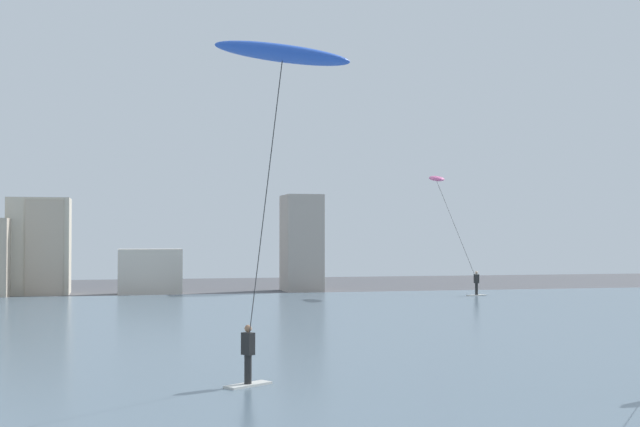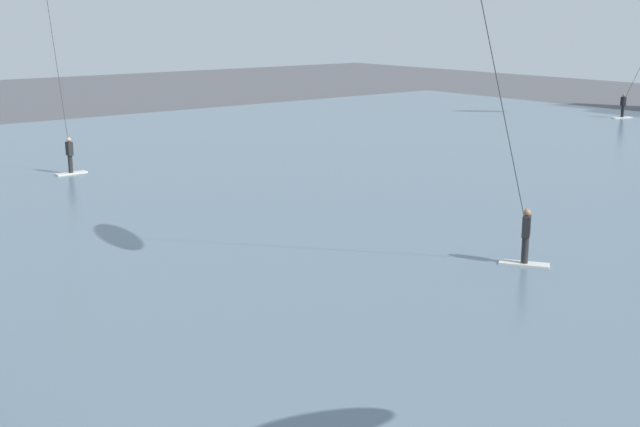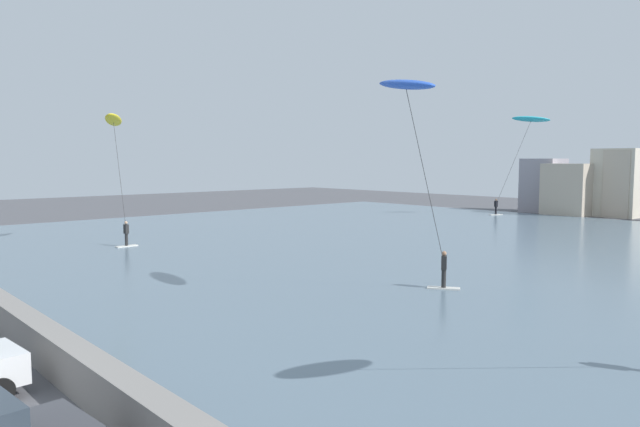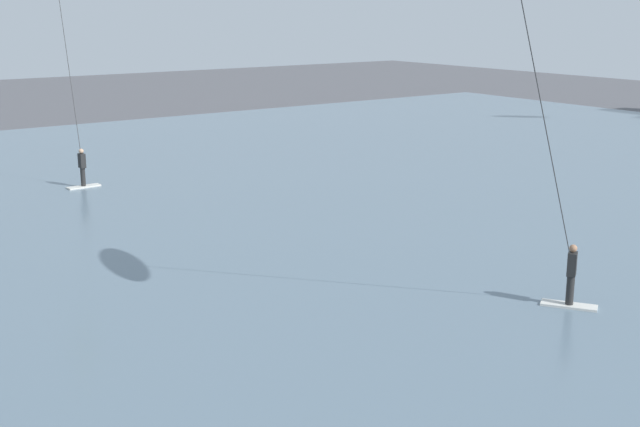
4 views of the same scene
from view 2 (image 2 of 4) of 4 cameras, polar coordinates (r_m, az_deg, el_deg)
The scene contains 1 object.
kitesurfer_yellow at distance 39.42m, azimuth -18.23°, elevation 13.49°, with size 3.34×2.37×8.73m.
Camera 2 is at (12.52, 0.70, 7.15)m, focal length 46.46 mm.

